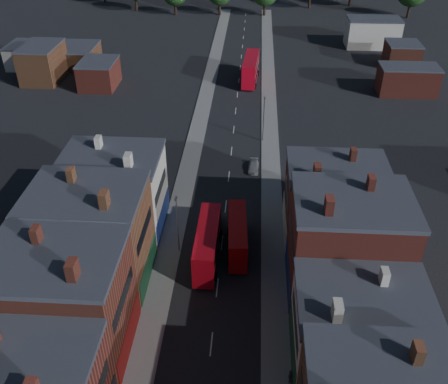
# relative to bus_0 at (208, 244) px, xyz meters

# --- Properties ---
(pavement_west) EXTENTS (3.00, 200.00, 0.12)m
(pavement_west) POSITION_rel_bus_0_xyz_m (-5.00, 21.32, -2.47)
(pavement_west) COLOR gray
(pavement_west) RESTS_ON ground
(pavement_east) EXTENTS (3.00, 200.00, 0.12)m
(pavement_east) POSITION_rel_bus_0_xyz_m (8.00, 21.32, -2.47)
(pavement_east) COLOR gray
(pavement_east) RESTS_ON ground
(lamp_post_2) EXTENTS (0.25, 0.70, 8.12)m
(lamp_post_2) POSITION_rel_bus_0_xyz_m (-3.70, 1.32, 2.18)
(lamp_post_2) COLOR slate
(lamp_post_2) RESTS_ON ground
(lamp_post_3) EXTENTS (0.25, 0.70, 8.12)m
(lamp_post_3) POSITION_rel_bus_0_xyz_m (6.70, 31.32, 2.18)
(lamp_post_3) COLOR slate
(lamp_post_3) RESTS_ON ground
(bus_0) EXTENTS (2.83, 10.87, 4.69)m
(bus_0) POSITION_rel_bus_0_xyz_m (0.00, 0.00, 0.00)
(bus_0) COLOR red
(bus_0) RESTS_ON ground
(bus_1) EXTENTS (2.89, 9.86, 4.21)m
(bus_1) POSITION_rel_bus_0_xyz_m (3.48, 2.21, -0.26)
(bus_1) COLOR #A0090A
(bus_1) RESTS_ON ground
(bus_2) EXTENTS (3.74, 12.61, 5.38)m
(bus_2) POSITION_rel_bus_0_xyz_m (4.01, 58.98, 0.37)
(bus_2) COLOR #BB0818
(bus_2) RESTS_ON ground
(car_2) EXTENTS (2.35, 4.44, 1.19)m
(car_2) POSITION_rel_bus_0_xyz_m (0.30, 6.06, -1.93)
(car_2) COLOR black
(car_2) RESTS_ON ground
(car_3) EXTENTS (1.75, 4.03, 1.16)m
(car_3) POSITION_rel_bus_0_xyz_m (5.26, 21.48, -1.95)
(car_3) COLOR #BDBDBD
(car_3) RESTS_ON ground
(ped_3) EXTENTS (0.59, 1.03, 1.65)m
(ped_3) POSITION_rel_bus_0_xyz_m (9.20, -16.63, -1.58)
(ped_3) COLOR #5D5750
(ped_3) RESTS_ON pavement_east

